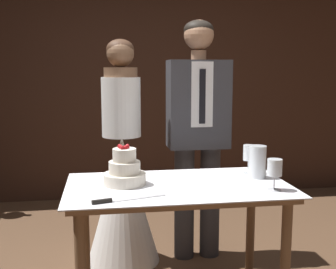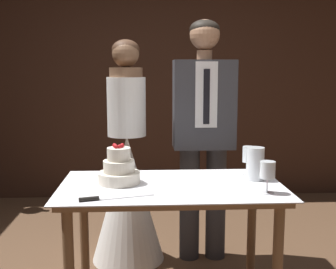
% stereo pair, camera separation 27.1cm
% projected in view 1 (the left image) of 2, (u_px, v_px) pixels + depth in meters
% --- Properties ---
extents(wall_back, '(5.39, 0.12, 2.57)m').
position_uv_depth(wall_back, '(133.00, 83.00, 4.68)').
color(wall_back, '#382116').
rests_on(wall_back, ground_plane).
extents(cake_table, '(1.26, 0.72, 0.78)m').
position_uv_depth(cake_table, '(178.00, 202.00, 2.41)').
color(cake_table, brown).
rests_on(cake_table, ground_plane).
extents(tiered_cake, '(0.24, 0.24, 0.23)m').
position_uv_depth(tiered_cake, '(125.00, 171.00, 2.38)').
color(tiered_cake, silver).
rests_on(tiered_cake, cake_table).
extents(cake_knife, '(0.38, 0.12, 0.02)m').
position_uv_depth(cake_knife, '(115.00, 200.00, 2.08)').
color(cake_knife, silver).
rests_on(cake_knife, cake_table).
extents(wine_glass_near, '(0.08, 0.08, 0.17)m').
position_uv_depth(wine_glass_near, '(275.00, 169.00, 2.26)').
color(wine_glass_near, silver).
rests_on(wine_glass_near, cake_table).
extents(wine_glass_middle, '(0.07, 0.07, 0.18)m').
position_uv_depth(wine_glass_middle, '(249.00, 154.00, 2.63)').
color(wine_glass_middle, silver).
rests_on(wine_glass_middle, cake_table).
extents(hurricane_candle, '(0.11, 0.11, 0.20)m').
position_uv_depth(hurricane_candle, '(257.00, 162.00, 2.54)').
color(hurricane_candle, silver).
rests_on(hurricane_candle, cake_table).
extents(bride, '(0.54, 0.54, 1.64)m').
position_uv_depth(bride, '(122.00, 183.00, 3.10)').
color(bride, white).
rests_on(bride, ground_plane).
extents(groom, '(0.45, 0.25, 1.78)m').
position_uv_depth(groom, '(198.00, 126.00, 3.12)').
color(groom, '#38383D').
rests_on(groom, ground_plane).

